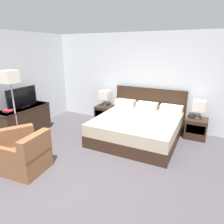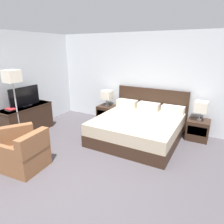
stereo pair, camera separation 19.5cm
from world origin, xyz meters
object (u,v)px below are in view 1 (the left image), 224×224
Objects in this scene: table_lamp_right at (199,106)px; book_red_cover at (7,111)px; bed at (138,127)px; armchair_companion at (27,157)px; dresser at (24,120)px; tv at (22,98)px; book_blue_cover at (8,110)px; armchair_by_window at (16,146)px; nightstand_right at (196,128)px; floor_lamp at (11,83)px; nightstand_left at (105,114)px; table_lamp_left at (105,95)px.

book_red_cover is (-4.05, -2.19, -0.09)m from table_lamp_right.
armchair_companion is at bearing -120.46° from bed.
tv reaches higher than dresser.
book_blue_cover is (-2.71, -1.51, 0.47)m from bed.
armchair_by_window is at bearing -48.76° from dresser.
table_lamp_right is at bearing 90.00° from nightstand_right.
floor_lamp is (0.27, 0.00, 0.69)m from book_red_cover.
book_red_cover is at bearing -92.06° from tv.
armchair_by_window is 0.55× the size of floor_lamp.
book_blue_cover is (-4.02, -2.19, -0.06)m from table_lamp_right.
table_lamp_right is at bearing 23.42° from tv.
floor_lamp is (0.25, -0.42, 1.06)m from dresser.
dresser reaches higher than nightstand_left.
table_lamp_right is (1.30, 0.68, 0.53)m from bed.
armchair_by_window reaches higher than nightstand_left.
tv reaches higher than armchair_companion.
nightstand_right is at bearing 28.41° from book_red_cover.
tv is at bearing 84.16° from dresser.
tv is 0.69m from floor_lamp.
table_lamp_right reaches higher than armchair_by_window.
nightstand_right is 0.30× the size of floor_lamp.
book_blue_cover is at bearing -87.48° from dresser.
dresser is (-4.03, -1.77, -0.46)m from table_lamp_right.
table_lamp_right reaches higher than dresser.
dresser is (-4.03, -1.77, 0.13)m from nightstand_right.
book_blue_cover reaches higher than dresser.
table_lamp_left is 1.83× the size of book_blue_cover.
nightstand_left is 2.66m from book_blue_cover.
nightstand_right is 0.54× the size of armchair_by_window.
tv is (-4.03, -1.74, 0.72)m from nightstand_right.
armchair_by_window is (-3.20, -2.73, -0.55)m from table_lamp_right.
book_blue_cover is (0.03, 0.00, 0.03)m from book_red_cover.
book_blue_cover reaches higher than armchair_by_window.
bed reaches higher than nightstand_left.
book_blue_cover is 0.27× the size of armchair_by_window.
nightstand_left is at bearing -90.00° from table_lamp_left.
nightstand_left is 2.67m from book_red_cover.
nightstand_left is 2.75m from floor_lamp.
book_red_cover is (-2.74, -1.51, 0.44)m from bed.
dresser is 1.80× the size of armchair_companion.
table_lamp_left is 2.26m from tv.
table_lamp_right is (0.00, 0.00, 0.59)m from nightstand_right.
table_lamp_left is 0.62× the size of armchair_companion.
tv reaches higher than nightstand_right.
armchair_by_window is 1.24× the size of armchair_companion.
bed is 3.94× the size of nightstand_left.
book_red_cover is 0.12× the size of floor_lamp.
table_lamp_right is 0.34× the size of dresser.
tv is (-1.43, -1.75, 0.14)m from table_lamp_left.
armchair_by_window is at bearing -49.57° from tv.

